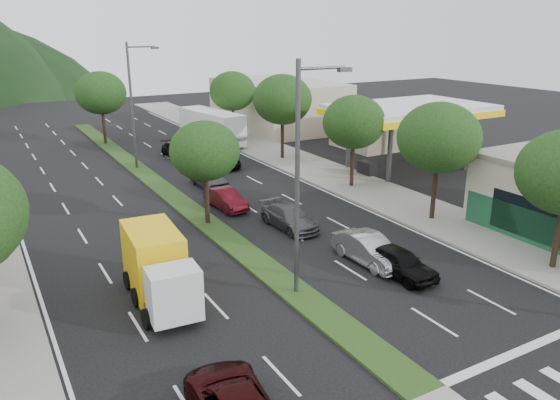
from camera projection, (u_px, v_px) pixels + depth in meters
ground at (427, 396)px, 17.28m from camera, size 160.00×160.00×0.00m
sidewalk_right at (319, 170)px, 43.82m from camera, size 5.00×90.00×0.15m
median at (156, 183)px, 40.40m from camera, size 1.60×56.00×0.12m
gas_canopy at (410, 112)px, 43.02m from camera, size 12.20×8.20×5.25m
bldg_right_far at (278, 104)px, 62.06m from camera, size 10.00×16.00×5.20m
tree_r_b at (439, 138)px, 31.33m from camera, size 4.80×4.80×6.94m
tree_r_c at (354, 122)px, 38.03m from camera, size 4.40×4.40×6.48m
tree_r_d at (282, 100)px, 46.15m from camera, size 5.00×5.00×7.17m
tree_r_e at (232, 91)px, 54.51m from camera, size 4.60×4.60×6.71m
tree_med_near at (205, 151)px, 30.80m from camera, size 4.00×4.00×6.02m
tree_med_far at (101, 93)px, 52.11m from camera, size 4.80×4.80×6.94m
streetlight_near at (302, 170)px, 22.28m from camera, size 2.60×0.25×10.00m
streetlight_mid at (134, 100)px, 42.94m from camera, size 2.60×0.25×10.00m
sedan_silver at (369, 249)px, 26.77m from camera, size 1.64×4.41×1.44m
car_queue_a at (399, 262)px, 25.39m from camera, size 1.94×4.12×1.36m
car_queue_b at (289, 217)px, 31.47m from camera, size 1.99×4.52×1.29m
car_queue_c at (226, 199)px, 34.78m from camera, size 1.63×3.94×1.27m
car_queue_d at (223, 159)px, 45.08m from camera, size 2.33×4.51×1.22m
car_queue_e at (209, 177)px, 39.35m from camera, size 1.73×4.26×1.45m
car_queue_f at (177, 150)px, 48.16m from camera, size 1.79×4.39×1.27m
box_truck at (158, 269)px, 23.09m from camera, size 2.65×6.03×2.91m
motorhome at (211, 127)px, 52.86m from camera, size 3.74×8.92×3.32m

